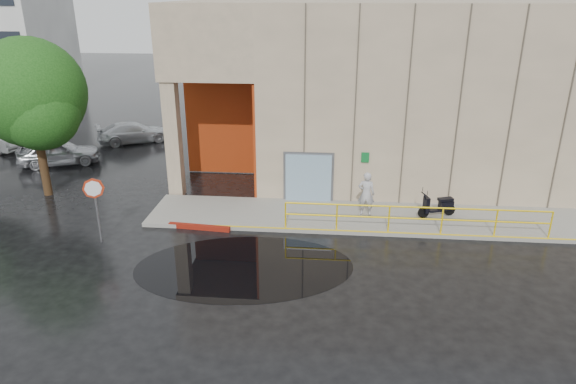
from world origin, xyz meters
name	(u,v)px	position (x,y,z in m)	size (l,w,h in m)	color
ground	(292,274)	(0.00, 0.00, 0.00)	(120.00, 120.00, 0.00)	black
sidewalk	(403,219)	(4.00, 4.50, 0.07)	(20.00, 3.00, 0.15)	gray
building	(417,85)	(5.10, 10.98, 4.21)	(20.00, 10.17, 8.00)	gray
guardrail	(415,219)	(4.25, 3.15, 0.68)	(9.56, 0.06, 1.03)	yellow
person	(366,194)	(2.53, 4.60, 1.04)	(0.65, 0.43, 1.78)	#A7A6AA
scooter	(438,200)	(5.32, 4.69, 0.84)	(1.59, 0.93, 1.20)	black
stop_sign	(95,196)	(-7.01, 1.63, 1.79)	(0.70, 0.31, 2.44)	slate
red_curb	(199,227)	(-3.77, 3.01, 0.09)	(2.40, 0.18, 0.18)	maroon
puddle	(244,267)	(-1.59, 0.33, 0.00)	(7.15, 4.40, 0.01)	black
car_a	(59,152)	(-12.91, 10.01, 0.67)	(1.59, 3.96, 1.35)	#B9BAC1
car_c	(134,132)	(-10.61, 14.44, 0.61)	(1.70, 4.18, 1.21)	silver
tree_near	(33,98)	(-11.18, 5.79, 4.34)	(4.51, 4.51, 6.77)	#302010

